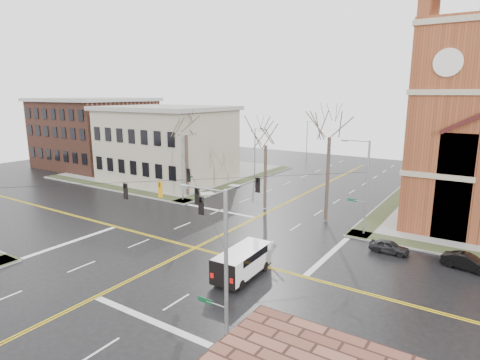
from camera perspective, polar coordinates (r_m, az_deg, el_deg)
The scene contains 18 objects.
ground at distance 36.24m, azimuth -6.38°, elevation -9.56°, with size 120.00×120.00×0.00m, color black.
sidewalks at distance 36.21m, azimuth -6.38°, elevation -9.45°, with size 80.00×80.00×0.17m.
road_markings at distance 36.23m, azimuth -6.38°, elevation -9.56°, with size 100.00×100.00×0.01m.
civic_building_a at distance 63.75m, azimuth -10.35°, elevation 4.90°, with size 18.00×14.00×11.00m, color gray.
civic_building_b at distance 79.93m, azimuth -19.89°, elevation 6.18°, with size 18.00×16.00×12.00m, color brown.
signal_pole_ne at distance 39.60m, azimuth 17.34°, elevation -0.67°, with size 2.75×0.22×9.00m.
signal_pole_nw at distance 50.48m, azimuth -8.13°, elevation 2.46°, with size 2.75×0.22×9.00m.
signal_pole_se at distance 19.55m, azimuth -2.42°, elevation -13.40°, with size 2.75×0.22×9.00m.
span_wires at distance 34.43m, azimuth -6.62°, elevation 0.07°, with size 23.02×23.02×0.03m.
traffic_signals at distance 34.10m, azimuth -7.30°, elevation -1.36°, with size 8.21×8.26×1.30m.
streetlight_north_a at distance 63.37m, azimuth 2.24°, elevation 4.10°, with size 2.30×0.20×8.00m.
streetlight_north_b at distance 81.04m, azimuth 9.59°, elevation 5.72°, with size 2.30×0.20×8.00m.
cargo_van at distance 30.46m, azimuth 0.55°, elevation -11.31°, with size 2.35×5.61×2.10m.
parked_car_a at distance 37.05m, azimuth 20.44°, elevation -8.87°, with size 1.32×3.27×1.11m, color black.
parked_car_b at distance 36.23m, azimuth 29.66°, elevation -10.13°, with size 1.29×3.70×1.22m, color black.
tree_nw_far at distance 52.58m, azimuth -7.65°, elevation 6.93°, with size 4.00×4.00×11.97m.
tree_nw_near at distance 46.03m, azimuth 3.68°, elevation 5.53°, with size 4.00×4.00×11.13m.
tree_ne at distance 42.25m, azimuth 12.65°, elevation 6.76°, with size 4.00×4.00×13.30m.
Camera 1 is at (21.64, -25.79, 13.39)m, focal length 30.00 mm.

